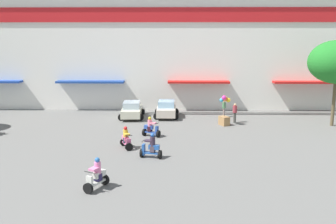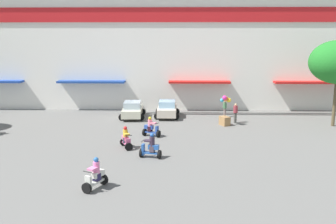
# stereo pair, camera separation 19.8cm
# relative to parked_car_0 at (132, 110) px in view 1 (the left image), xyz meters

# --- Properties ---
(ground_plane) EXTENTS (128.00, 128.00, 0.00)m
(ground_plane) POSITION_rel_parked_car_0_xyz_m (0.80, -13.10, -0.75)
(ground_plane) COLOR #605F5C
(colonial_building) EXTENTS (42.31, 17.74, 21.82)m
(colonial_building) POSITION_rel_parked_car_0_xyz_m (0.80, 10.34, 8.55)
(colonial_building) COLOR white
(colonial_building) RESTS_ON ground
(parked_car_0) EXTENTS (2.40, 4.06, 1.50)m
(parked_car_0) POSITION_rel_parked_car_0_xyz_m (0.00, 0.00, 0.00)
(parked_car_0) COLOR beige
(parked_car_0) RESTS_ON ground
(parked_car_1) EXTENTS (2.32, 3.86, 1.54)m
(parked_car_1) POSITION_rel_parked_car_0_xyz_m (3.17, 0.39, 0.01)
(parked_car_1) COLOR beige
(parked_car_1) RESTS_ON ground
(scooter_rider_0) EXTENTS (1.39, 0.81, 1.57)m
(scooter_rider_0) POSITION_rel_parked_car_0_xyz_m (2.50, -11.66, -0.11)
(scooter_rider_0) COLOR black
(scooter_rider_0) RESTS_ON ground
(scooter_rider_1) EXTENTS (1.02, 1.46, 1.47)m
(scooter_rider_1) POSITION_rel_parked_car_0_xyz_m (0.71, -9.64, -0.16)
(scooter_rider_1) COLOR black
(scooter_rider_1) RESTS_ON ground
(scooter_rider_4) EXTENTS (1.10, 1.49, 1.56)m
(scooter_rider_4) POSITION_rel_parked_car_0_xyz_m (0.15, -16.46, -0.11)
(scooter_rider_4) COLOR black
(scooter_rider_4) RESTS_ON ground
(scooter_rider_7) EXTENTS (1.42, 1.02, 1.49)m
(scooter_rider_7) POSITION_rel_parked_car_0_xyz_m (2.17, -6.59, -0.13)
(scooter_rider_7) COLOR black
(scooter_rider_7) RESTS_ON ground
(pedestrian_0) EXTENTS (0.45, 0.45, 1.69)m
(pedestrian_0) POSITION_rel_parked_car_0_xyz_m (9.13, -1.85, 0.20)
(pedestrian_0) COLOR #474841
(pedestrian_0) RESTS_ON ground
(pedestrian_2) EXTENTS (0.39, 0.39, 1.61)m
(pedestrian_2) POSITION_rel_parked_car_0_xyz_m (8.51, 0.45, 0.18)
(pedestrian_2) COLOR gray
(pedestrian_2) RESTS_ON ground
(balloon_vendor_cart) EXTENTS (0.95, 1.07, 2.57)m
(balloon_vendor_cart) POSITION_rel_parked_car_0_xyz_m (8.10, -2.85, 0.41)
(balloon_vendor_cart) COLOR #997246
(balloon_vendor_cart) RESTS_ON ground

